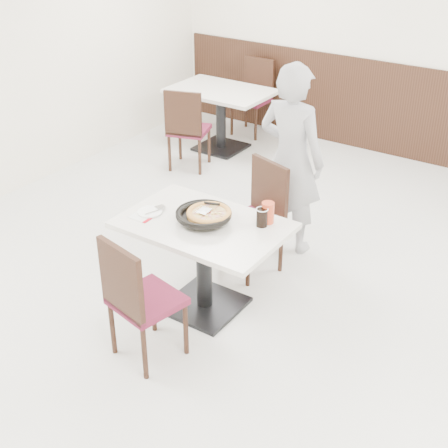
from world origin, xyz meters
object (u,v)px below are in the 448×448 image
Objects in this scene: pizza_pan at (204,217)px; bg_chair_left_far at (251,98)px; main_table at (204,266)px; chair_near at (147,298)px; bg_chair_left_near at (189,128)px; chair_far at (251,220)px; side_plate at (150,212)px; red_cup at (268,213)px; pizza at (209,215)px; cola_glass at (262,218)px; diner_person at (291,160)px; bg_table_left at (221,120)px.

pizza_pan is 3.84m from bg_chair_left_far.
main_table is 0.67m from chair_near.
chair_far is at bearing -58.22° from bg_chair_left_near.
pizza_pan is at bearing 14.67° from side_plate.
red_cup is at bearing 35.00° from main_table.
chair_far reaches higher than main_table.
pizza is (0.03, 0.02, 0.02)m from pizza_pan.
side_plate is at bearing -165.33° from pizza_pan.
side_plate is at bearing 78.69° from chair_far.
cola_glass reaches higher than side_plate.
chair_far is 1.00× the size of bg_chair_left_far.
bg_chair_left_near is (-2.10, 1.91, -0.34)m from cola_glass.
diner_person reaches higher than side_plate.
side_plate is 2.59m from bg_chair_left_near.
diner_person is at bearing -78.38° from chair_far.
cola_glass is 0.81× the size of red_cup.
pizza_pan is (-0.00, 0.67, 0.32)m from chair_near.
side_plate is 1.39m from diner_person.
red_cup is 2.82m from bg_chair_left_near.
bg_chair_left_far is at bearing -49.77° from diner_person.
bg_chair_left_far reaches higher than cola_glass.
chair_near reaches higher than red_cup.
pizza_pan is 1.19m from diner_person.
bg_table_left is (-1.32, 2.88, -0.38)m from side_plate.
diner_person is at bearing 69.37° from side_plate.
bg_chair_left_near is at bearing 120.49° from side_plate.
red_cup is (0.38, 0.26, 0.04)m from pizza_pan.
chair_near and bg_chair_left_near have the same top height.
main_table is 0.67m from chair_far.
side_plate is at bearing 138.78° from chair_near.
diner_person is (0.49, 1.29, 0.08)m from side_plate.
bg_chair_left_far is (-2.10, 3.16, -0.35)m from red_cup.
pizza reaches higher than pizza_pan.
bg_chair_left_far is (-1.75, 3.40, -0.34)m from pizza.
main_table is at bearing 13.67° from side_plate.
side_plate is (-0.45, -0.13, -0.05)m from pizza.
bg_chair_left_near is 1.32m from bg_chair_left_far.
bg_chair_left_far is (-1.78, 2.24, -0.37)m from diner_person.
bg_chair_left_far is (-1.71, 4.09, 0.00)m from chair_near.
side_plate is at bearing -159.10° from cola_glass.
chair_far is at bearing 101.34° from chair_near.
bg_chair_left_near is at bearing -22.00° from chair_far.
chair_far is 0.71m from pizza.
chair_near is at bearing -63.15° from bg_table_left.
chair_far is 0.79× the size of bg_table_left.
main_table is at bearing -145.00° from red_cup.
diner_person is 2.45m from bg_table_left.
side_plate is at bearing -155.24° from red_cup.
pizza_pan is 3.30m from bg_table_left.
red_cup is 0.98m from diner_person.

